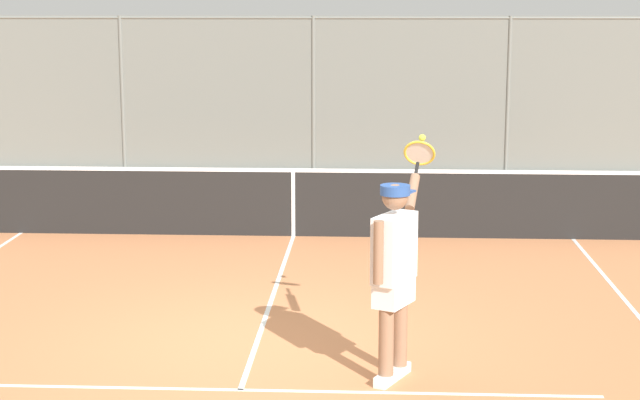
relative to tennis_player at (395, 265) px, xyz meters
name	(u,v)px	position (x,y,z in m)	size (l,w,h in m)	color
ground_plane	(256,344)	(1.29, -0.88, -1.02)	(60.00, 60.00, 0.00)	#C67A4C
court_line_markings	(237,399)	(1.29, 0.54, -1.01)	(7.82, 10.72, 0.01)	white
fence_backdrop	(315,98)	(1.29, -11.08, 0.43)	(17.24, 1.37, 2.99)	slate
tennis_net	(293,201)	(1.29, -5.55, -0.52)	(10.06, 0.09, 1.07)	#2D2D2D
tennis_player	(395,265)	(0.00, 0.00, 0.00)	(0.60, 1.38, 2.02)	silver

